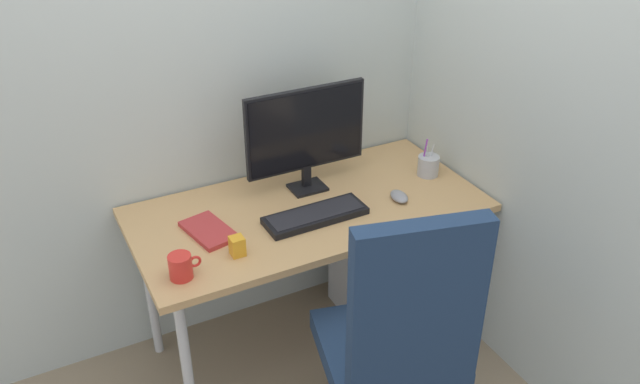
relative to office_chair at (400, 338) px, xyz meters
The scene contains 13 objects.
ground_plane 0.94m from the office_chair, 89.35° to the left, with size 8.00×8.00×0.00m, color gray.
wall_back 1.35m from the office_chair, 89.58° to the left, with size 3.15×0.04×2.80m, color #B7C1BC.
wall_side_right 1.19m from the office_chair, 31.53° to the left, with size 0.04×2.42×2.80m, color #B7C1BC.
desk 0.72m from the office_chair, 89.35° to the left, with size 1.44×0.71×0.75m.
office_chair is the anchor object (origin of this frame).
filing_cabinet 0.91m from the office_chair, 59.12° to the left, with size 0.40×0.47×0.63m.
monitor 0.95m from the office_chair, 85.19° to the left, with size 0.53×0.12×0.45m.
keyboard 0.63m from the office_chair, 90.65° to the left, with size 0.42×0.15×0.03m.
mouse 0.71m from the office_chair, 57.64° to the left, with size 0.07×0.11×0.03m, color gray.
pen_holder 0.96m from the office_chair, 49.81° to the left, with size 0.09×0.09×0.17m.
notebook 0.84m from the office_chair, 120.45° to the left, with size 0.14×0.24×0.02m, color #B23333.
coffee_mug 0.79m from the office_chair, 140.61° to the left, with size 0.12×0.08×0.09m.
desk_clamp_accessory 0.67m from the office_chair, 125.29° to the left, with size 0.05×0.05×0.07m, color orange.
Camera 1 is at (-1.02, -2.08, 2.16)m, focal length 36.89 mm.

